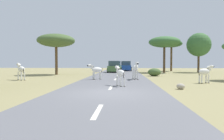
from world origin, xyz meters
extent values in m
plane|color=#8E8456|center=(0.00, 0.00, 0.00)|extent=(90.00, 90.00, 0.00)
cube|color=slate|center=(-0.05, 0.00, 0.03)|extent=(6.00, 64.00, 0.05)
cube|color=silver|center=(-0.05, -4.00, 0.05)|extent=(0.16, 2.00, 0.01)
cube|color=silver|center=(-0.05, 2.00, 0.05)|extent=(0.16, 2.00, 0.01)
cube|color=silver|center=(-0.05, 8.00, 0.05)|extent=(0.16, 2.00, 0.01)
cube|color=silver|center=(-0.05, 14.00, 0.05)|extent=(0.16, 2.00, 0.01)
cube|color=silver|center=(-0.05, 20.00, 0.05)|extent=(0.16, 2.00, 0.01)
cube|color=silver|center=(-0.05, 26.00, 0.05)|extent=(0.16, 2.00, 0.01)
ellipsoid|color=silver|center=(1.74, 8.08, 1.05)|extent=(0.62, 1.18, 0.53)
cylinder|color=silver|center=(1.66, 7.70, 0.43)|extent=(0.13, 0.13, 0.77)
cylinder|color=#28231E|center=(1.66, 7.70, 0.08)|extent=(0.15, 0.15, 0.05)
cylinder|color=silver|center=(1.94, 7.74, 0.43)|extent=(0.13, 0.13, 0.77)
cylinder|color=#28231E|center=(1.94, 7.74, 0.08)|extent=(0.15, 0.15, 0.05)
cylinder|color=silver|center=(1.54, 8.43, 0.43)|extent=(0.13, 0.13, 0.77)
cylinder|color=#28231E|center=(1.54, 8.43, 0.08)|extent=(0.15, 0.15, 0.05)
cylinder|color=silver|center=(1.82, 8.47, 0.43)|extent=(0.13, 0.13, 0.77)
cylinder|color=#28231E|center=(1.82, 8.47, 0.08)|extent=(0.15, 0.15, 0.05)
cylinder|color=silver|center=(1.82, 7.55, 1.32)|extent=(0.27, 0.43, 0.45)
cube|color=black|center=(1.82, 7.55, 1.41)|extent=(0.10, 0.37, 0.31)
ellipsoid|color=silver|center=(1.87, 7.29, 1.49)|extent=(0.28, 0.52, 0.25)
ellipsoid|color=black|center=(1.90, 7.09, 1.47)|extent=(0.17, 0.19, 0.15)
cone|color=silver|center=(1.78, 7.40, 1.61)|extent=(0.11, 0.11, 0.14)
cone|color=silver|center=(1.92, 7.42, 1.61)|extent=(0.11, 0.11, 0.14)
cylinder|color=black|center=(1.65, 8.64, 0.94)|extent=(0.07, 0.16, 0.46)
ellipsoid|color=silver|center=(0.53, 2.86, 0.89)|extent=(0.75, 1.02, 0.45)
cylinder|color=silver|center=(0.51, 3.19, 0.37)|extent=(0.13, 0.13, 0.65)
cylinder|color=#28231E|center=(0.51, 3.19, 0.07)|extent=(0.15, 0.15, 0.04)
cylinder|color=silver|center=(0.29, 3.09, 0.37)|extent=(0.13, 0.13, 0.65)
cylinder|color=#28231E|center=(0.29, 3.09, 0.07)|extent=(0.15, 0.15, 0.04)
cylinder|color=silver|center=(0.77, 2.63, 0.37)|extent=(0.13, 0.13, 0.65)
cylinder|color=#28231E|center=(0.77, 2.63, 0.07)|extent=(0.15, 0.15, 0.04)
cylinder|color=silver|center=(0.56, 2.53, 0.37)|extent=(0.13, 0.13, 0.65)
cylinder|color=#28231E|center=(0.56, 2.53, 0.07)|extent=(0.15, 0.15, 0.04)
cylinder|color=silver|center=(0.34, 3.27, 1.12)|extent=(0.30, 0.38, 0.38)
cube|color=black|center=(0.34, 3.27, 1.20)|extent=(0.17, 0.30, 0.26)
ellipsoid|color=silver|center=(0.24, 3.47, 1.26)|extent=(0.33, 0.45, 0.21)
ellipsoid|color=black|center=(0.17, 3.62, 1.24)|extent=(0.17, 0.18, 0.12)
cone|color=silver|center=(0.34, 3.40, 1.36)|extent=(0.10, 0.10, 0.12)
cone|color=silver|center=(0.23, 3.35, 1.36)|extent=(0.10, 0.10, 0.12)
cylinder|color=black|center=(0.73, 2.43, 0.80)|extent=(0.09, 0.14, 0.38)
ellipsoid|color=silver|center=(6.77, 5.46, 0.88)|extent=(1.07, 0.76, 0.47)
cylinder|color=silver|center=(7.12, 5.47, 0.34)|extent=(0.13, 0.13, 0.68)
cylinder|color=#28231E|center=(7.12, 5.47, 0.02)|extent=(0.15, 0.15, 0.05)
cylinder|color=silver|center=(7.02, 5.70, 0.34)|extent=(0.13, 0.13, 0.68)
cylinder|color=#28231E|center=(7.02, 5.70, 0.02)|extent=(0.15, 0.15, 0.05)
cylinder|color=silver|center=(6.53, 5.21, 0.34)|extent=(0.13, 0.13, 0.68)
cylinder|color=#28231E|center=(6.53, 5.21, 0.02)|extent=(0.15, 0.15, 0.05)
cylinder|color=silver|center=(6.42, 5.45, 0.34)|extent=(0.13, 0.13, 0.68)
cylinder|color=#28231E|center=(6.42, 5.45, 0.02)|extent=(0.15, 0.15, 0.05)
cylinder|color=silver|center=(7.21, 5.65, 1.12)|extent=(0.40, 0.31, 0.40)
cube|color=black|center=(7.21, 5.65, 1.20)|extent=(0.32, 0.16, 0.28)
ellipsoid|color=silver|center=(7.43, 5.74, 1.27)|extent=(0.47, 0.34, 0.22)
ellipsoid|color=black|center=(7.59, 5.81, 1.25)|extent=(0.19, 0.18, 0.13)
cone|color=silver|center=(7.35, 5.64, 1.38)|extent=(0.11, 0.11, 0.13)
cone|color=silver|center=(7.30, 5.76, 1.38)|extent=(0.11, 0.11, 0.13)
cylinder|color=black|center=(6.32, 5.26, 0.79)|extent=(0.14, 0.09, 0.40)
ellipsoid|color=silver|center=(-1.70, 7.88, 0.92)|extent=(1.04, 0.86, 0.46)
cylinder|color=silver|center=(-2.04, 7.81, 0.38)|extent=(0.14, 0.14, 0.67)
cylinder|color=#28231E|center=(-2.04, 7.81, 0.07)|extent=(0.16, 0.16, 0.04)
cylinder|color=silver|center=(-1.91, 7.60, 0.38)|extent=(0.14, 0.14, 0.67)
cylinder|color=#28231E|center=(-1.91, 7.60, 0.07)|extent=(0.16, 0.16, 0.04)
cylinder|color=silver|center=(-1.50, 8.16, 0.38)|extent=(0.14, 0.14, 0.67)
cylinder|color=#28231E|center=(-1.50, 8.16, 0.07)|extent=(0.16, 0.16, 0.04)
cylinder|color=silver|center=(-1.36, 7.95, 0.38)|extent=(0.14, 0.14, 0.67)
cylinder|color=#28231E|center=(-1.36, 7.95, 0.07)|extent=(0.16, 0.16, 0.04)
cylinder|color=silver|center=(-2.10, 7.63, 1.16)|extent=(0.39, 0.34, 0.40)
cube|color=black|center=(-2.10, 7.63, 1.24)|extent=(0.29, 0.21, 0.27)
ellipsoid|color=silver|center=(-2.29, 7.50, 1.30)|extent=(0.46, 0.38, 0.21)
ellipsoid|color=black|center=(-2.44, 7.41, 1.29)|extent=(0.19, 0.19, 0.13)
cone|color=silver|center=(-2.24, 7.61, 1.41)|extent=(0.11, 0.11, 0.13)
cone|color=silver|center=(-2.17, 7.51, 1.41)|extent=(0.11, 0.11, 0.13)
cylinder|color=black|center=(-1.29, 8.14, 0.83)|extent=(0.14, 0.10, 0.40)
ellipsoid|color=silver|center=(-8.39, 7.23, 0.97)|extent=(1.10, 1.07, 0.52)
cylinder|color=silver|center=(-8.56, 7.58, 0.37)|extent=(0.16, 0.16, 0.75)
cylinder|color=#28231E|center=(-8.56, 7.58, 0.02)|extent=(0.18, 0.18, 0.05)
cylinder|color=silver|center=(-8.75, 7.37, 0.37)|extent=(0.16, 0.16, 0.75)
cylinder|color=#28231E|center=(-8.75, 7.37, 0.02)|extent=(0.18, 0.18, 0.05)
cylinder|color=silver|center=(-8.03, 7.08, 0.37)|extent=(0.16, 0.16, 0.75)
cylinder|color=#28231E|center=(-8.03, 7.08, 0.02)|extent=(0.18, 0.18, 0.05)
cylinder|color=silver|center=(-8.22, 6.88, 0.37)|extent=(0.16, 0.16, 0.75)
cylinder|color=#28231E|center=(-8.22, 6.88, 0.02)|extent=(0.18, 0.18, 0.05)
cylinder|color=silver|center=(-8.77, 7.59, 1.24)|extent=(0.42, 0.41, 0.44)
cube|color=black|center=(-8.77, 7.59, 1.33)|extent=(0.29, 0.28, 0.30)
ellipsoid|color=silver|center=(-8.96, 7.76, 1.40)|extent=(0.49, 0.47, 0.24)
ellipsoid|color=black|center=(-9.10, 7.89, 1.38)|extent=(0.22, 0.22, 0.14)
cone|color=silver|center=(-8.83, 7.73, 1.52)|extent=(0.13, 0.13, 0.14)
cone|color=silver|center=(-8.92, 7.63, 1.52)|extent=(0.13, 0.13, 0.14)
cylinder|color=black|center=(-7.99, 6.85, 0.87)|extent=(0.14, 0.13, 0.44)
cube|color=#1E479E|center=(0.99, 26.83, 0.63)|extent=(1.82, 4.21, 0.80)
cube|color=#334751|center=(0.99, 26.63, 1.41)|extent=(1.65, 2.21, 0.76)
cube|color=black|center=(1.00, 28.99, 0.36)|extent=(1.71, 0.17, 0.24)
cylinder|color=black|center=(1.89, 28.18, 0.39)|extent=(0.22, 0.68, 0.68)
cylinder|color=black|center=(0.09, 28.19, 0.39)|extent=(0.22, 0.68, 0.68)
cylinder|color=black|center=(1.88, 25.48, 0.39)|extent=(0.22, 0.68, 0.68)
cylinder|color=black|center=(0.08, 25.49, 0.39)|extent=(0.22, 0.68, 0.68)
cube|color=#476B38|center=(-0.75, 21.06, 0.63)|extent=(2.00, 4.28, 0.80)
cube|color=#334751|center=(-0.76, 20.86, 1.41)|extent=(1.74, 2.28, 0.76)
cube|color=black|center=(-0.65, 23.21, 0.36)|extent=(1.72, 0.24, 0.24)
cylinder|color=black|center=(0.21, 22.36, 0.39)|extent=(0.25, 0.69, 0.68)
cylinder|color=black|center=(-1.59, 22.45, 0.39)|extent=(0.25, 0.69, 0.68)
cylinder|color=black|center=(0.08, 19.66, 0.39)|extent=(0.25, 0.69, 0.68)
cylinder|color=black|center=(-1.72, 19.75, 0.39)|extent=(0.25, 0.69, 0.68)
cylinder|color=#4C3823|center=(12.22, 22.16, 1.42)|extent=(0.32, 0.32, 2.85)
sphere|color=#386633|center=(12.22, 22.16, 4.30)|extent=(3.63, 3.63, 3.63)
cylinder|color=brown|center=(9.08, 26.75, 2.11)|extent=(0.35, 0.35, 4.23)
ellipsoid|color=#2D5628|center=(9.08, 26.75, 4.89)|extent=(3.77, 3.77, 1.32)
cylinder|color=#4C3823|center=(6.79, 21.24, 1.92)|extent=(0.34, 0.34, 3.83)
ellipsoid|color=#386633|center=(6.79, 21.24, 4.66)|extent=(4.74, 4.74, 1.66)
cylinder|color=brown|center=(-7.92, 15.20, 1.76)|extent=(0.33, 0.33, 3.51)
ellipsoid|color=#425B2D|center=(-7.92, 15.20, 4.34)|extent=(4.72, 4.72, 1.65)
ellipsoid|color=#425B2D|center=(4.20, 13.38, 0.45)|extent=(1.49, 1.34, 0.89)
ellipsoid|color=#A89E8C|center=(4.10, 1.90, 0.17)|extent=(0.48, 0.45, 0.34)
camera|label=1|loc=(0.80, -10.33, 1.60)|focal=32.76mm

